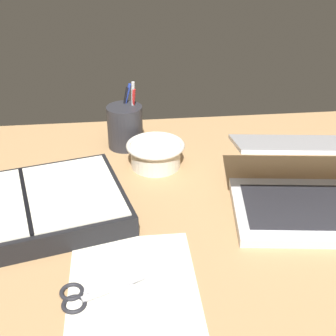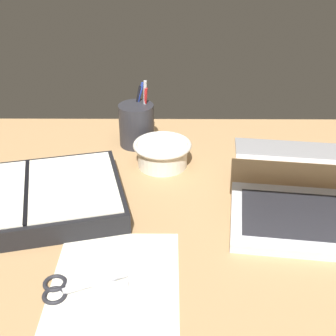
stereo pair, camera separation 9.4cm
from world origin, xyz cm
name	(u,v)px [view 1 (the left image)]	position (x,y,z in cm)	size (l,w,h in cm)	color
desk_top	(166,230)	(0.00, 0.00, 1.00)	(140.00, 100.00, 2.00)	tan
laptop	(320,187)	(30.70, 3.04, 6.80)	(37.10, 32.12, 15.51)	silver
bowl	(156,153)	(0.10, 23.56, 5.18)	(13.42, 13.42, 5.75)	silver
pen_cup	(125,126)	(-6.54, 34.44, 7.39)	(8.66, 8.66, 16.51)	#28282D
planner	(27,208)	(-26.32, 5.63, 4.25)	(42.06, 34.10, 4.70)	black
scissors	(84,295)	(-14.67, -16.72, 2.34)	(13.78, 7.13, 0.80)	#B7B7BC
paper_sheet_front	(133,289)	(-6.97, -15.89, 2.08)	(20.51, 26.55, 0.16)	silver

